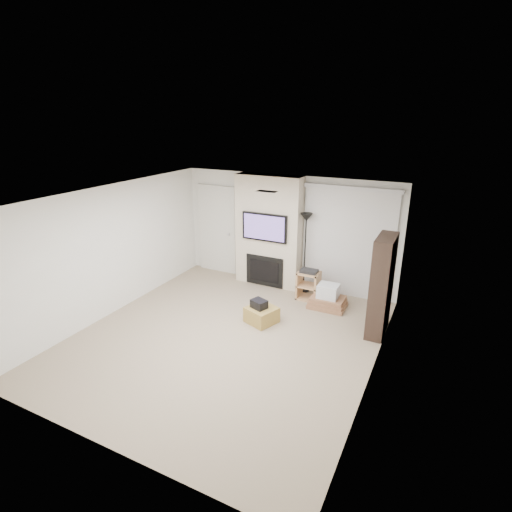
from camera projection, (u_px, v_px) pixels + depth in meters
The scene contains 16 objects.
floor at pixel (226, 338), 7.04m from camera, with size 5.00×5.50×0.00m, color tan.
ceiling at pixel (222, 198), 6.20m from camera, with size 5.00×5.50×0.00m, color white.
wall_back at pixel (287, 231), 8.94m from camera, with size 5.00×2.50×0.00m, color white.
wall_front at pixel (93, 358), 4.30m from camera, with size 5.00×2.50×0.00m, color white.
wall_left at pixel (112, 250), 7.67m from camera, with size 5.50×2.50×0.00m, color white.
wall_right at pixel (378, 302), 5.57m from camera, with size 5.50×2.50×0.00m, color white.
hvac_vent at pixel (267, 191), 6.71m from camera, with size 0.35×0.18×0.01m, color silver.
ottoman at pixel (262, 315), 7.53m from camera, with size 0.50×0.50×0.30m, color #A3823E.
black_bag at pixel (259, 304), 7.45m from camera, with size 0.28×0.22×0.16m, color black.
fireplace_wall at pixel (269, 232), 8.91m from camera, with size 1.50×0.47×2.50m.
entry_door at pixel (218, 230), 9.73m from camera, with size 1.02×0.11×2.14m.
vertical_blinds at pixel (348, 239), 8.30m from camera, with size 1.98×0.10×2.37m.
floor_lamp at pixel (306, 231), 8.46m from camera, with size 0.26×0.26×1.77m.
av_stand at pixel (308, 284), 8.42m from camera, with size 0.45×0.38×0.66m.
box_stack at pixel (328, 299), 8.10m from camera, with size 0.74×0.56×0.49m.
bookshelf at pixel (381, 286), 6.94m from camera, with size 0.30×0.80×1.80m.
Camera 1 is at (3.21, -5.26, 3.73)m, focal length 28.00 mm.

